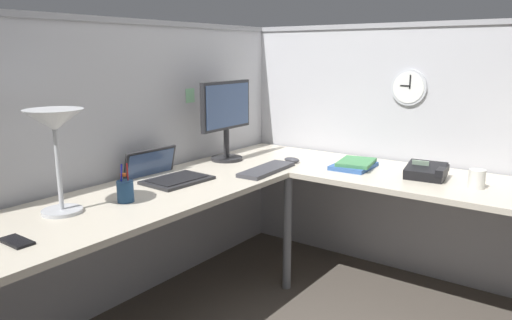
{
  "coord_description": "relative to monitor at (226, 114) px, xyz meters",
  "views": [
    {
      "loc": [
        -2.15,
        -1.29,
        1.4
      ],
      "look_at": [
        0.03,
        0.3,
        0.8
      ],
      "focal_mm": 34.1,
      "sensor_mm": 36.0,
      "label": 1
    }
  ],
  "objects": [
    {
      "name": "ground_plane",
      "position": [
        -0.18,
        -0.64,
        -1.02
      ],
      "size": [
        6.8,
        6.8,
        0.0
      ],
      "primitive_type": "plane",
      "color": "#4C443D"
    },
    {
      "name": "coffee_mug",
      "position": [
        0.24,
        -1.44,
        -0.25
      ],
      "size": [
        0.08,
        0.08,
        0.1
      ],
      "primitive_type": "cylinder",
      "color": "silver",
      "rests_on": "desk"
    },
    {
      "name": "pen_cup",
      "position": [
        -0.96,
        -0.19,
        -0.24
      ],
      "size": [
        0.08,
        0.08,
        0.18
      ],
      "color": "navy",
      "rests_on": "desk"
    },
    {
      "name": "keyboard",
      "position": [
        -0.1,
        -0.38,
        -0.28
      ],
      "size": [
        0.44,
        0.17,
        0.02
      ],
      "primitive_type": "cube",
      "rotation": [
        0.0,
        0.0,
        0.07
      ],
      "color": "#38383D",
      "rests_on": "desk"
    },
    {
      "name": "monitor",
      "position": [
        0.0,
        0.0,
        0.0
      ],
      "size": [
        0.46,
        0.2,
        0.5
      ],
      "color": "#232326",
      "rests_on": "desk"
    },
    {
      "name": "book_stack",
      "position": [
        0.28,
        -0.75,
        -0.27
      ],
      "size": [
        0.3,
        0.24,
        0.04
      ],
      "color": "#335999",
      "rests_on": "desk"
    },
    {
      "name": "desk_lamp_dome",
      "position": [
        -1.22,
        -0.09,
        0.07
      ],
      "size": [
        0.24,
        0.24,
        0.44
      ],
      "color": "#B7BABF",
      "rests_on": "desk"
    },
    {
      "name": "wall_clock",
      "position": [
        0.63,
        -0.93,
        0.17
      ],
      "size": [
        0.04,
        0.22,
        0.22
      ],
      "color": "#B7BABF"
    },
    {
      "name": "cubicle_wall_right",
      "position": [
        0.69,
        -0.9,
        -0.23
      ],
      "size": [
        0.12,
        2.37,
        1.58
      ],
      "color": "#B2B2B7",
      "rests_on": "ground"
    },
    {
      "name": "computer_mouse",
      "position": [
        0.18,
        -0.37,
        -0.28
      ],
      "size": [
        0.06,
        0.1,
        0.03
      ],
      "primitive_type": "ellipsoid",
      "color": "#38383D",
      "rests_on": "desk"
    },
    {
      "name": "laptop",
      "position": [
        -0.56,
        -0.03,
        -0.27
      ],
      "size": [
        0.36,
        0.4,
        0.22
      ],
      "color": "#232326",
      "rests_on": "desk"
    },
    {
      "name": "cubicle_wall_back",
      "position": [
        -0.55,
        0.23,
        -0.23
      ],
      "size": [
        2.57,
        0.12,
        1.58
      ],
      "color": "#B2B2B7",
      "rests_on": "ground"
    },
    {
      "name": "office_phone",
      "position": [
        0.28,
        -1.18,
        -0.26
      ],
      "size": [
        0.21,
        0.22,
        0.11
      ],
      "color": "black",
      "rests_on": "desk"
    },
    {
      "name": "cell_phone",
      "position": [
        -1.52,
        -0.26,
        -0.29
      ],
      "size": [
        0.07,
        0.14,
        0.01
      ],
      "primitive_type": "cube",
      "rotation": [
        0.0,
        0.0,
        -0.01
      ],
      "color": "black",
      "rests_on": "desk"
    },
    {
      "name": "pinned_note_leftmost",
      "position": [
        -0.13,
        0.18,
        0.12
      ],
      "size": [
        0.07,
        0.0,
        0.09
      ],
      "primitive_type": "cube",
      "color": "#8CCC99"
    },
    {
      "name": "desk",
      "position": [
        -0.33,
        -0.69,
        -0.39
      ],
      "size": [
        2.35,
        2.15,
        0.73
      ],
      "color": "beige",
      "rests_on": "ground"
    }
  ]
}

